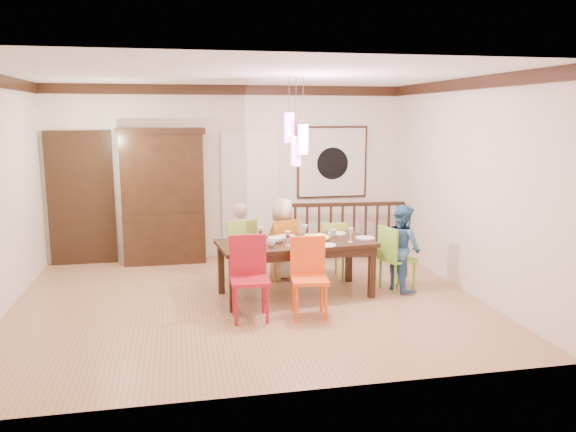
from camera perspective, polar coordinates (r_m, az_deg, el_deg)
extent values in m
plane|color=#AA7852|center=(7.46, -3.97, -8.66)|extent=(6.00, 6.00, 0.00)
plane|color=white|center=(7.08, -4.27, 14.17)|extent=(6.00, 6.00, 0.00)
plane|color=silver|center=(9.59, -6.01, 4.41)|extent=(6.00, 0.00, 6.00)
plane|color=silver|center=(8.06, 17.57, 2.90)|extent=(0.00, 5.00, 5.00)
cube|color=black|center=(9.67, -20.24, 1.49)|extent=(1.04, 0.07, 2.24)
cube|color=silver|center=(9.64, -3.87, 2.08)|extent=(0.97, 0.05, 2.22)
cube|color=black|center=(9.88, 4.49, 5.47)|extent=(1.25, 0.04, 1.25)
cube|color=silver|center=(9.85, 4.53, 5.46)|extent=(1.18, 0.02, 1.18)
cylinder|color=black|center=(9.84, 4.55, 5.34)|extent=(0.56, 0.01, 0.56)
cube|color=#EA469A|center=(7.33, 0.11, 8.97)|extent=(0.11, 0.11, 0.38)
cylinder|color=black|center=(7.34, 0.11, 12.25)|extent=(0.01, 0.01, 0.46)
cube|color=#EA469A|center=(7.27, 1.51, 7.78)|extent=(0.11, 0.11, 0.38)
cylinder|color=black|center=(7.27, 1.53, 11.68)|extent=(0.01, 0.01, 0.61)
cube|color=#EA469A|center=(7.31, 0.80, 6.61)|extent=(0.11, 0.11, 0.38)
cylinder|color=black|center=(7.30, 0.81, 11.08)|extent=(0.01, 0.01, 0.76)
cube|color=black|center=(7.49, 0.78, -2.78)|extent=(2.13, 1.14, 0.05)
cube|color=black|center=(7.82, -6.63, -5.13)|extent=(0.09, 0.09, 0.70)
cube|color=black|center=(8.18, 6.70, -4.44)|extent=(0.09, 0.09, 0.70)
cube|color=black|center=(7.08, -6.10, -6.75)|extent=(0.09, 0.09, 0.70)
cube|color=black|center=(7.48, 8.52, -5.89)|extent=(0.09, 0.09, 0.70)
cube|color=black|center=(7.89, 0.16, -2.67)|extent=(1.84, 0.23, 0.10)
cube|color=black|center=(7.12, 1.46, -4.09)|extent=(1.84, 0.23, 0.10)
cube|color=olive|center=(8.09, -5.08, -3.71)|extent=(0.51, 0.51, 0.04)
cube|color=olive|center=(8.04, -5.11, -1.91)|extent=(0.44, 0.13, 0.48)
cylinder|color=olive|center=(7.97, -6.18, -5.73)|extent=(0.04, 0.04, 0.46)
cylinder|color=olive|center=(8.01, -3.65, -5.61)|extent=(0.04, 0.04, 0.46)
cylinder|color=olive|center=(8.31, -6.40, -5.07)|extent=(0.04, 0.04, 0.46)
cylinder|color=olive|center=(8.34, -3.98, -4.96)|extent=(0.04, 0.04, 0.46)
cube|color=#C06C13|center=(8.31, -0.89, -3.47)|extent=(0.53, 0.53, 0.04)
cube|color=#C06C13|center=(8.26, -0.90, -1.81)|extent=(0.40, 0.17, 0.45)
cylinder|color=#C06C13|center=(8.18, -1.83, -5.33)|extent=(0.04, 0.04, 0.43)
cylinder|color=#C06C13|center=(8.24, 0.47, -5.22)|extent=(0.04, 0.04, 0.43)
cylinder|color=#C06C13|center=(8.50, -2.21, -4.74)|extent=(0.04, 0.04, 0.43)
cylinder|color=#C06C13|center=(8.56, 0.01, -4.63)|extent=(0.04, 0.04, 0.43)
cube|color=#9DB936|center=(8.42, 4.24, -3.49)|extent=(0.41, 0.41, 0.04)
cube|color=#9DB936|center=(8.37, 4.26, -1.94)|extent=(0.39, 0.06, 0.43)
cylinder|color=#9DB936|center=(8.29, 3.46, -5.23)|extent=(0.03, 0.03, 0.41)
cylinder|color=#9DB936|center=(8.37, 5.56, -5.11)|extent=(0.03, 0.03, 0.41)
cylinder|color=#9DB936|center=(8.58, 2.92, -4.69)|extent=(0.03, 0.03, 0.41)
cylinder|color=#9DB936|center=(8.66, 4.95, -4.57)|extent=(0.03, 0.03, 0.41)
cube|color=#AA1323|center=(6.69, -3.90, -6.57)|extent=(0.46, 0.46, 0.04)
cube|color=#AA1323|center=(6.62, -3.93, -4.35)|extent=(0.45, 0.06, 0.49)
cylinder|color=#AA1323|center=(6.57, -5.26, -9.14)|extent=(0.04, 0.04, 0.47)
cylinder|color=#AA1323|center=(6.62, -2.09, -8.97)|extent=(0.04, 0.04, 0.47)
cylinder|color=#AA1323|center=(6.91, -5.58, -8.16)|extent=(0.04, 0.04, 0.47)
cylinder|color=#AA1323|center=(6.96, -2.58, -8.00)|extent=(0.04, 0.04, 0.47)
cube|color=#F85514|center=(6.78, 2.20, -6.48)|extent=(0.47, 0.47, 0.04)
cube|color=#F85514|center=(6.71, 2.22, -4.39)|extent=(0.43, 0.09, 0.47)
cylinder|color=#F85514|center=(6.66, 1.07, -8.93)|extent=(0.04, 0.04, 0.45)
cylinder|color=#F85514|center=(6.74, 4.00, -8.72)|extent=(0.04, 0.04, 0.45)
cylinder|color=#F85514|center=(6.98, 0.45, -8.02)|extent=(0.04, 0.04, 0.45)
cylinder|color=#F85514|center=(7.05, 3.25, -7.83)|extent=(0.04, 0.04, 0.45)
cube|color=#6EB52E|center=(7.99, 11.08, -4.30)|extent=(0.50, 0.50, 0.04)
cube|color=#6EB52E|center=(7.93, 11.14, -2.61)|extent=(0.15, 0.40, 0.44)
cylinder|color=#6EB52E|center=(7.84, 10.36, -6.24)|extent=(0.03, 0.03, 0.43)
cylinder|color=#6EB52E|center=(7.96, 12.57, -6.06)|extent=(0.03, 0.03, 0.43)
cylinder|color=#6EB52E|center=(8.13, 9.51, -5.61)|extent=(0.03, 0.03, 0.43)
cylinder|color=#6EB52E|center=(8.25, 11.65, -5.45)|extent=(0.03, 0.03, 0.43)
cube|color=black|center=(9.50, -12.39, -2.13)|extent=(1.30, 0.44, 0.84)
cube|color=black|center=(9.35, -12.63, 4.32)|extent=(1.30, 0.40, 1.30)
cube|color=black|center=(9.54, -12.61, 4.43)|extent=(1.12, 0.02, 1.12)
cube|color=black|center=(9.31, -12.79, 8.43)|extent=(1.40, 0.44, 0.10)
cube|color=black|center=(9.32, -0.39, -1.86)|extent=(0.13, 0.13, 0.92)
cube|color=black|center=(9.90, 11.12, -1.35)|extent=(0.13, 0.13, 0.92)
cube|color=black|center=(9.48, 5.59, 1.18)|extent=(2.13, 0.24, 0.06)
cube|color=black|center=(9.65, 5.50, -3.99)|extent=(2.01, 0.21, 0.05)
imported|color=#D8A4B1|center=(8.22, -4.88, -2.66)|extent=(0.47, 0.36, 1.17)
imported|color=beige|center=(8.29, -0.57, -2.34)|extent=(0.67, 0.52, 1.22)
imported|color=teal|center=(7.93, 11.53, -3.17)|extent=(0.59, 0.68, 1.21)
imported|color=yellow|center=(7.46, 2.94, -2.33)|extent=(0.35, 0.35, 0.08)
imported|color=white|center=(7.42, -1.19, -2.44)|extent=(0.28, 0.28, 0.07)
imported|color=silver|center=(7.19, -1.76, -2.77)|extent=(0.12, 0.12, 0.09)
imported|color=silver|center=(7.82, 4.57, -1.72)|extent=(0.13, 0.13, 0.09)
cylinder|color=white|center=(7.60, -5.09, -2.38)|extent=(0.26, 0.26, 0.01)
cylinder|color=white|center=(7.75, -0.18, -2.09)|extent=(0.26, 0.26, 0.01)
cylinder|color=white|center=(7.98, 5.01, -1.77)|extent=(0.26, 0.26, 0.01)
cylinder|color=white|center=(7.03, -4.67, -3.40)|extent=(0.26, 0.26, 0.01)
cylinder|color=white|center=(7.26, 3.88, -2.96)|extent=(0.26, 0.26, 0.01)
cylinder|color=white|center=(7.74, 7.85, -2.21)|extent=(0.26, 0.26, 0.01)
cube|color=#D83359|center=(7.14, 1.12, -3.16)|extent=(0.18, 0.14, 0.01)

